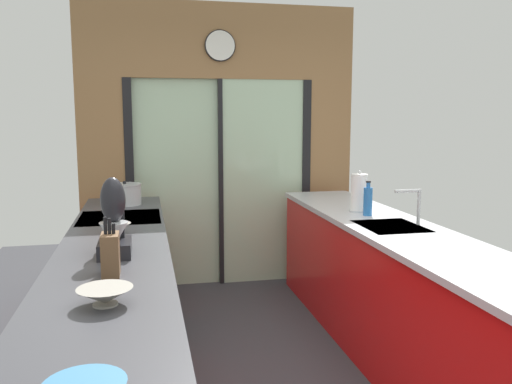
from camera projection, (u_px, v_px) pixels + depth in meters
ground_plane at (260, 365)px, 3.55m from camera, size 5.04×7.60×0.02m
back_wall_unit at (220, 129)px, 5.07m from camera, size 2.64×0.12×2.70m
left_counter_run at (114, 339)px, 2.84m from camera, size 0.62×3.80×0.92m
right_counter_run at (409, 303)px, 3.38m from camera, size 0.62×3.80×0.92m
sink_faucet at (414, 201)px, 3.56m from camera, size 0.19×0.02×0.25m
oven_range at (122, 278)px, 3.92m from camera, size 0.60×0.60×0.92m
mixing_bowl_mid at (105, 296)px, 2.06m from camera, size 0.22×0.22×0.07m
mixing_bowl_far at (119, 229)px, 3.27m from camera, size 0.15×0.15×0.08m
knife_block at (110, 254)px, 2.44m from camera, size 0.08×0.14×0.28m
stand_mixer at (114, 226)px, 2.79m from camera, size 0.17×0.27×0.42m
stock_pot at (125, 194)px, 4.38m from camera, size 0.28×0.28×0.20m
soap_bottle at (368, 201)px, 3.90m from camera, size 0.07×0.07×0.26m
paper_towel_roll at (359, 193)px, 4.06m from camera, size 0.15×0.15×0.32m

